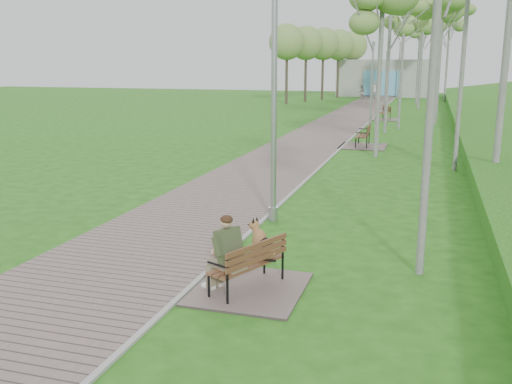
% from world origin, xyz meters
% --- Properties ---
extents(ground, '(120.00, 120.00, 0.00)m').
position_xyz_m(ground, '(0.00, 0.00, 0.00)').
color(ground, '#225614').
rests_on(ground, ground).
extents(walkway, '(3.50, 67.00, 0.04)m').
position_xyz_m(walkway, '(-1.75, 21.50, 0.02)').
color(walkway, '#73635D').
rests_on(walkway, ground).
extents(kerb, '(0.10, 67.00, 0.05)m').
position_xyz_m(kerb, '(0.00, 21.50, 0.03)').
color(kerb, '#999993').
rests_on(kerb, ground).
extents(building_north, '(10.00, 5.20, 4.00)m').
position_xyz_m(building_north, '(-1.50, 50.97, 1.99)').
color(building_north, '#9E9E99').
rests_on(building_north, ground).
extents(bench_main, '(1.79, 1.99, 1.56)m').
position_xyz_m(bench_main, '(0.89, -6.57, 0.44)').
color(bench_main, '#73635D').
rests_on(bench_main, ground).
extents(bench_second, '(2.04, 2.27, 1.25)m').
position_xyz_m(bench_second, '(0.85, 10.83, 0.24)').
color(bench_second, '#73635D').
rests_on(bench_second, ground).
extents(bench_third, '(1.82, 2.02, 1.12)m').
position_xyz_m(bench_third, '(0.72, 23.65, 0.21)').
color(bench_third, '#73635D').
rests_on(bench_third, ground).
extents(lamp_post_near, '(0.23, 0.23, 5.93)m').
position_xyz_m(lamp_post_near, '(0.23, -2.28, 2.77)').
color(lamp_post_near, '#96989D').
rests_on(lamp_post_near, ground).
extents(lamp_post_second, '(0.19, 0.19, 4.91)m').
position_xyz_m(lamp_post_second, '(0.28, 19.49, 2.30)').
color(lamp_post_second, '#96989D').
rests_on(lamp_post_second, ground).
extents(lamp_post_third, '(0.17, 0.17, 4.49)m').
position_xyz_m(lamp_post_third, '(0.44, 27.82, 2.10)').
color(lamp_post_third, '#96989D').
rests_on(lamp_post_third, ground).
extents(lamp_post_far, '(0.22, 0.22, 5.81)m').
position_xyz_m(lamp_post_far, '(0.24, 47.70, 2.71)').
color(lamp_post_far, '#96989D').
rests_on(lamp_post_far, ground).
extents(pedestrian_near, '(0.72, 0.54, 1.78)m').
position_xyz_m(pedestrian_near, '(-2.11, 46.74, 0.89)').
color(pedestrian_near, silver).
rests_on(pedestrian_near, ground).
extents(pedestrian_far, '(0.89, 0.80, 1.51)m').
position_xyz_m(pedestrian_far, '(-3.09, 43.33, 0.76)').
color(pedestrian_far, gray).
rests_on(pedestrian_far, ground).
extents(birch_near_a, '(2.62, 2.62, 7.74)m').
position_xyz_m(birch_near_a, '(1.69, 8.12, 6.08)').
color(birch_near_a, silver).
rests_on(birch_near_a, ground).
extents(birch_mid_c, '(2.26, 2.26, 8.37)m').
position_xyz_m(birch_mid_c, '(1.99, 18.70, 6.57)').
color(birch_mid_c, silver).
rests_on(birch_mid_c, ground).
extents(birch_far_a, '(2.66, 2.66, 9.33)m').
position_xyz_m(birch_far_a, '(4.06, 24.19, 7.33)').
color(birch_far_a, silver).
rests_on(birch_far_a, ground).
extents(birch_far_b, '(2.78, 2.78, 8.81)m').
position_xyz_m(birch_far_b, '(2.71, 33.02, 6.92)').
color(birch_far_b, silver).
rests_on(birch_far_b, ground).
extents(birch_distant_a, '(2.72, 2.72, 8.32)m').
position_xyz_m(birch_distant_a, '(2.40, 38.28, 6.53)').
color(birch_distant_a, silver).
rests_on(birch_distant_a, ground).
extents(birch_distant_b, '(2.97, 2.97, 9.31)m').
position_xyz_m(birch_distant_b, '(4.88, 42.97, 7.31)').
color(birch_distant_b, silver).
rests_on(birch_distant_b, ground).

